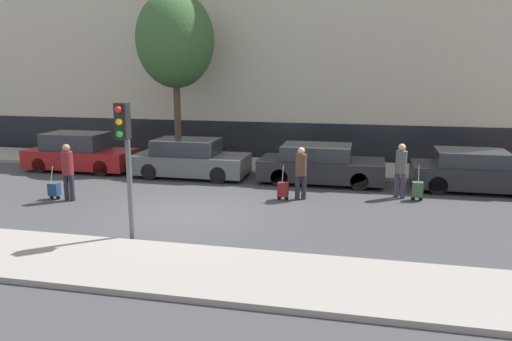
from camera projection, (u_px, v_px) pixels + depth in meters
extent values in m
plane|color=#38383A|center=(188.00, 215.00, 13.75)|extent=(80.00, 80.00, 0.00)
cube|color=gray|center=(122.00, 264.00, 10.15)|extent=(28.00, 2.50, 0.12)
cube|color=gray|center=(248.00, 165.00, 20.42)|extent=(28.00, 3.00, 0.12)
cube|color=#B7AD99|center=(265.00, 18.00, 22.36)|extent=(28.00, 2.26, 12.32)
cube|color=black|center=(259.00, 140.00, 22.35)|extent=(27.44, 0.06, 1.60)
cube|color=maroon|center=(81.00, 158.00, 19.53)|extent=(4.20, 1.70, 0.70)
cube|color=#23282D|center=(76.00, 141.00, 19.43)|extent=(2.31, 1.50, 0.65)
cylinder|color=black|center=(101.00, 168.00, 18.55)|extent=(0.60, 0.18, 0.60)
cylinder|color=black|center=(121.00, 161.00, 20.01)|extent=(0.60, 0.18, 0.60)
cylinder|color=black|center=(40.00, 165.00, 19.12)|extent=(0.60, 0.18, 0.60)
cylinder|color=black|center=(63.00, 158.00, 20.58)|extent=(0.60, 0.18, 0.60)
cube|color=#4C5156|center=(191.00, 164.00, 18.42)|extent=(4.18, 1.82, 0.70)
cube|color=#23282D|center=(187.00, 147.00, 18.32)|extent=(2.30, 1.60, 0.55)
cylinder|color=black|center=(218.00, 175.00, 17.39)|extent=(0.60, 0.18, 0.60)
cylinder|color=black|center=(231.00, 166.00, 18.96)|extent=(0.60, 0.18, 0.60)
cylinder|color=black|center=(149.00, 172.00, 17.95)|extent=(0.60, 0.18, 0.60)
cylinder|color=black|center=(167.00, 163.00, 19.52)|extent=(0.60, 0.18, 0.60)
cube|color=black|center=(321.00, 169.00, 17.44)|extent=(4.30, 1.84, 0.70)
cube|color=#23282D|center=(317.00, 152.00, 17.35)|extent=(2.37, 1.62, 0.50)
cylinder|color=black|center=(359.00, 182.00, 16.39)|extent=(0.60, 0.18, 0.60)
cylinder|color=black|center=(360.00, 171.00, 17.98)|extent=(0.60, 0.18, 0.60)
cylinder|color=black|center=(279.00, 178.00, 16.97)|extent=(0.60, 0.18, 0.60)
cylinder|color=black|center=(287.00, 168.00, 18.56)|extent=(0.60, 0.18, 0.60)
cube|color=black|center=(475.00, 176.00, 16.36)|extent=(4.02, 1.88, 0.70)
cube|color=#23282D|center=(471.00, 158.00, 16.28)|extent=(2.21, 1.65, 0.49)
cylinder|color=black|center=(509.00, 178.00, 16.94)|extent=(0.60, 0.18, 0.60)
cylinder|color=black|center=(438.00, 185.00, 15.86)|extent=(0.60, 0.18, 0.60)
cylinder|color=black|center=(432.00, 174.00, 17.48)|extent=(0.60, 0.18, 0.60)
cylinder|color=#23232D|center=(66.00, 187.00, 15.14)|extent=(0.15, 0.15, 0.81)
cylinder|color=#23232D|center=(72.00, 188.00, 15.08)|extent=(0.15, 0.15, 0.81)
cylinder|color=maroon|center=(67.00, 163.00, 14.96)|extent=(0.34, 0.34, 0.70)
sphere|color=#936B4C|center=(66.00, 148.00, 14.86)|extent=(0.23, 0.23, 0.23)
cube|color=navy|center=(54.00, 189.00, 15.29)|extent=(0.32, 0.24, 0.39)
cylinder|color=black|center=(52.00, 197.00, 15.37)|extent=(0.12, 0.03, 0.12)
cylinder|color=black|center=(58.00, 197.00, 15.32)|extent=(0.12, 0.03, 0.12)
cylinder|color=gray|center=(52.00, 175.00, 15.13)|extent=(0.02, 0.19, 0.53)
cylinder|color=#23232D|center=(297.00, 187.00, 15.25)|extent=(0.15, 0.15, 0.75)
cylinder|color=#23232D|center=(304.00, 187.00, 15.28)|extent=(0.15, 0.15, 0.75)
cylinder|color=#473323|center=(301.00, 165.00, 15.12)|extent=(0.34, 0.34, 0.66)
sphere|color=tan|center=(301.00, 151.00, 15.04)|extent=(0.21, 0.21, 0.21)
cube|color=maroon|center=(283.00, 189.00, 15.21)|extent=(0.32, 0.24, 0.42)
cylinder|color=black|center=(279.00, 198.00, 15.28)|extent=(0.12, 0.03, 0.12)
cylinder|color=black|center=(286.00, 198.00, 15.24)|extent=(0.12, 0.03, 0.12)
cylinder|color=gray|center=(283.00, 174.00, 15.04)|extent=(0.02, 0.19, 0.53)
cylinder|color=#383347|center=(403.00, 186.00, 15.38)|extent=(0.15, 0.15, 0.79)
cylinder|color=#383347|center=(397.00, 185.00, 15.49)|extent=(0.15, 0.15, 0.79)
cylinder|color=#4C4C4C|center=(401.00, 162.00, 15.28)|extent=(0.34, 0.34, 0.69)
sphere|color=tan|center=(402.00, 147.00, 15.19)|extent=(0.22, 0.22, 0.22)
cube|color=#335138|center=(417.00, 189.00, 15.13)|extent=(0.32, 0.24, 0.46)
cylinder|color=black|center=(413.00, 198.00, 15.22)|extent=(0.12, 0.03, 0.12)
cylinder|color=black|center=(421.00, 199.00, 15.17)|extent=(0.12, 0.03, 0.12)
cylinder|color=gray|center=(419.00, 174.00, 14.96)|extent=(0.02, 0.19, 0.53)
cylinder|color=#515154|center=(129.00, 173.00, 11.39)|extent=(0.12, 0.12, 3.22)
cube|color=black|center=(122.00, 121.00, 10.97)|extent=(0.28, 0.24, 0.80)
sphere|color=red|center=(118.00, 109.00, 10.77)|extent=(0.15, 0.15, 0.15)
sphere|color=gold|center=(119.00, 122.00, 10.83)|extent=(0.15, 0.15, 0.15)
sphere|color=green|center=(120.00, 134.00, 10.88)|extent=(0.15, 0.15, 0.15)
torus|color=black|center=(230.00, 155.00, 20.38)|extent=(0.72, 0.06, 0.72)
torus|color=black|center=(206.00, 154.00, 20.61)|extent=(0.72, 0.06, 0.72)
cylinder|color=black|center=(218.00, 149.00, 20.45)|extent=(1.00, 0.05, 0.05)
cylinder|color=black|center=(213.00, 145.00, 20.45)|extent=(0.04, 0.04, 0.40)
cylinder|color=#4C3826|center=(178.00, 119.00, 20.75)|extent=(0.28, 0.28, 3.51)
ellipsoid|color=#33562D|center=(175.00, 40.00, 20.10)|extent=(3.16, 3.16, 3.86)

